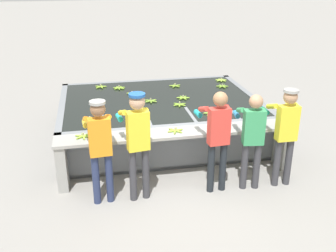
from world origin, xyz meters
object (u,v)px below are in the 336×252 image
(banana_bunch_floating_9, at_px, (183,98))
(banana_bunch_floating_6, at_px, (211,113))
(banana_bunch_floating_8, at_px, (101,87))
(banana_bunch_ledge_0, at_px, (175,130))
(worker_4, at_px, (286,128))
(worker_3, at_px, (253,134))
(banana_bunch_floating_2, at_px, (119,88))
(banana_bunch_floating_4, at_px, (180,104))
(knife_0, at_px, (252,126))
(banana_bunch_floating_1, at_px, (222,86))
(worker_1, at_px, (138,136))
(banana_bunch_floating_10, at_px, (221,80))
(banana_bunch_floating_3, at_px, (132,94))
(banana_bunch_floating_5, at_px, (151,101))
(banana_bunch_ledge_1, at_px, (83,136))
(worker_0, at_px, (100,142))
(worker_2, at_px, (218,133))
(banana_bunch_floating_0, at_px, (90,120))
(banana_bunch_floating_7, at_px, (175,86))

(banana_bunch_floating_9, bearing_deg, banana_bunch_floating_6, -74.20)
(banana_bunch_floating_8, relative_size, banana_bunch_ledge_0, 0.99)
(worker_4, bearing_deg, worker_3, 179.60)
(banana_bunch_floating_2, bearing_deg, banana_bunch_floating_4, -52.16)
(banana_bunch_ledge_0, relative_size, knife_0, 0.86)
(banana_bunch_floating_2, height_order, banana_bunch_ledge_0, banana_bunch_ledge_0)
(banana_bunch_floating_1, bearing_deg, worker_1, -128.44)
(banana_bunch_floating_6, relative_size, banana_bunch_floating_10, 1.00)
(banana_bunch_floating_3, height_order, banana_bunch_floating_5, same)
(banana_bunch_floating_5, relative_size, banana_bunch_floating_6, 1.00)
(banana_bunch_floating_6, bearing_deg, banana_bunch_floating_8, 131.67)
(banana_bunch_floating_6, relative_size, banana_bunch_floating_9, 1.00)
(banana_bunch_floating_2, xyz_separation_m, banana_bunch_ledge_1, (-0.78, -2.59, 0.00))
(banana_bunch_floating_8, xyz_separation_m, banana_bunch_ledge_0, (1.10, -2.83, 0.00))
(worker_0, xyz_separation_m, banana_bunch_ledge_0, (1.23, 0.53, -0.13))
(worker_3, xyz_separation_m, banana_bunch_floating_4, (-0.73, 1.85, -0.10))
(worker_2, relative_size, banana_bunch_floating_2, 5.87)
(worker_0, height_order, banana_bunch_floating_10, worker_0)
(banana_bunch_ledge_0, distance_m, banana_bunch_ledge_1, 1.48)
(worker_0, xyz_separation_m, banana_bunch_floating_6, (2.05, 1.21, -0.14))
(banana_bunch_ledge_0, relative_size, banana_bunch_ledge_1, 1.00)
(worker_4, bearing_deg, banana_bunch_floating_1, 91.05)
(banana_bunch_floating_6, distance_m, banana_bunch_ledge_0, 1.06)
(banana_bunch_floating_5, relative_size, banana_bunch_ledge_1, 1.00)
(worker_2, height_order, banana_bunch_floating_8, worker_2)
(banana_bunch_floating_9, relative_size, banana_bunch_floating_10, 1.00)
(worker_0, bearing_deg, banana_bunch_floating_6, 30.58)
(banana_bunch_floating_9, bearing_deg, banana_bunch_floating_0, -155.00)
(banana_bunch_floating_7, bearing_deg, banana_bunch_floating_1, -13.29)
(knife_0, bearing_deg, banana_bunch_floating_5, 131.75)
(banana_bunch_floating_8, bearing_deg, banana_bunch_ledge_0, -68.79)
(banana_bunch_floating_5, bearing_deg, banana_bunch_floating_7, 53.40)
(worker_2, height_order, banana_bunch_floating_0, worker_2)
(banana_bunch_floating_5, xyz_separation_m, banana_bunch_floating_10, (1.88, 1.21, -0.00))
(banana_bunch_floating_9, bearing_deg, worker_3, -75.84)
(banana_bunch_floating_2, bearing_deg, knife_0, -53.10)
(worker_0, height_order, banana_bunch_floating_0, worker_0)
(worker_1, xyz_separation_m, knife_0, (2.01, 0.51, -0.20))
(worker_4, xyz_separation_m, banana_bunch_floating_9, (-1.11, 2.26, -0.14))
(banana_bunch_floating_4, bearing_deg, banana_bunch_ledge_1, -146.65)
(worker_2, xyz_separation_m, banana_bunch_floating_1, (1.05, 2.87, -0.15))
(worker_3, height_order, banana_bunch_floating_7, worker_3)
(worker_2, distance_m, worker_3, 0.56)
(banana_bunch_floating_4, relative_size, banana_bunch_floating_9, 1.00)
(banana_bunch_floating_2, xyz_separation_m, banana_bunch_floating_3, (0.23, -0.50, 0.00))
(banana_bunch_floating_0, relative_size, banana_bunch_floating_4, 0.95)
(banana_bunch_floating_1, bearing_deg, banana_bunch_floating_0, -152.67)
(worker_3, xyz_separation_m, banana_bunch_floating_9, (-0.57, 2.25, -0.10))
(banana_bunch_floating_0, relative_size, banana_bunch_floating_9, 0.94)
(banana_bunch_floating_3, distance_m, banana_bunch_floating_10, 2.30)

